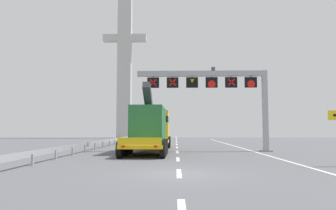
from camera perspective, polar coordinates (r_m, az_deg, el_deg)
name	(u,v)px	position (r m, az deg, el deg)	size (l,w,h in m)	color
ground	(180,174)	(13.08, 2.19, -12.48)	(112.00, 112.00, 0.00)	#5B5B60
lane_markings	(177,142)	(43.33, 1.58, -6.86)	(0.20, 75.29, 0.01)	silver
edge_line_right	(256,152)	(25.81, 15.85, -8.34)	(0.20, 63.00, 0.01)	silver
overhead_lane_gantry	(217,86)	(26.56, 9.06, 3.50)	(11.18, 0.90, 7.06)	#9EA0A5
heavy_haul_truck_yellow	(152,127)	(27.03, -2.98, -4.11)	(3.17, 14.09, 5.30)	yellow
guardrail_left	(99,143)	(29.89, -12.61, -6.78)	(0.13, 36.08, 0.76)	#999EA3
bridge_pylon_distant	(125,55)	(66.27, -7.95, 9.01)	(9.00, 2.00, 33.64)	#B7B7B2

